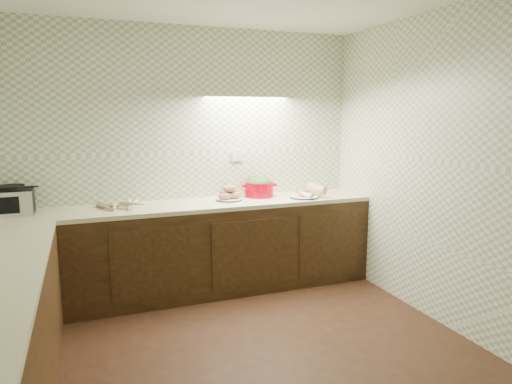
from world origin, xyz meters
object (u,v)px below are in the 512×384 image
object	(u,v)px
dutch_oven	(259,187)
veg_plate	(308,192)
onion_bowl	(230,194)
toaster_oven	(11,201)
parsnip_pile	(117,205)
sweet_potato_plate	(228,195)

from	to	relation	value
dutch_oven	veg_plate	xyz separation A→B (m)	(0.47, -0.20, -0.05)
onion_bowl	veg_plate	bearing A→B (deg)	-15.75
toaster_oven	parsnip_pile	bearing A→B (deg)	-3.97
toaster_oven	veg_plate	xyz separation A→B (m)	(2.77, -0.14, -0.07)
veg_plate	dutch_oven	bearing A→B (deg)	157.38
toaster_oven	veg_plate	size ratio (longest dim) A/B	0.92
toaster_oven	sweet_potato_plate	world-z (taller)	toaster_oven
parsnip_pile	dutch_oven	world-z (taller)	dutch_oven
sweet_potato_plate	onion_bowl	bearing A→B (deg)	65.04
dutch_oven	parsnip_pile	bearing A→B (deg)	-168.59
sweet_potato_plate	onion_bowl	world-z (taller)	sweet_potato_plate
sweet_potato_plate	veg_plate	world-z (taller)	sweet_potato_plate
toaster_oven	veg_plate	bearing A→B (deg)	-3.42
onion_bowl	veg_plate	size ratio (longest dim) A/B	0.36
veg_plate	parsnip_pile	bearing A→B (deg)	177.35
sweet_potato_plate	onion_bowl	distance (m)	0.13
parsnip_pile	dutch_oven	bearing A→B (deg)	4.31
veg_plate	toaster_oven	bearing A→B (deg)	177.10
sweet_potato_plate	veg_plate	bearing A→B (deg)	-7.24
dutch_oven	toaster_oven	bearing A→B (deg)	-171.51
toaster_oven	parsnip_pile	size ratio (longest dim) A/B	0.87
toaster_oven	dutch_oven	bearing A→B (deg)	0.88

